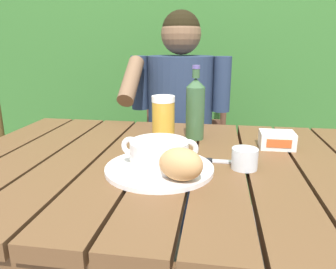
{
  "coord_description": "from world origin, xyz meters",
  "views": [
    {
      "loc": [
        0.13,
        -0.85,
        1.09
      ],
      "look_at": [
        -0.01,
        0.02,
        0.84
      ],
      "focal_mm": 34.04,
      "sensor_mm": 36.0,
      "label": 1
    }
  ],
  "objects_px": {
    "water_glass_small": "(245,159)",
    "table_knife": "(211,161)",
    "chair_near_diner": "(183,154)",
    "beer_glass": "(163,120)",
    "serving_plate": "(159,168)",
    "butter_tub": "(277,140)",
    "person_eating": "(179,120)",
    "soup_bowl": "(159,153)",
    "bread_roll": "(181,164)",
    "beer_bottle": "(195,108)"
  },
  "relations": [
    {
      "from": "bread_roll",
      "to": "butter_tub",
      "type": "distance_m",
      "value": 0.42
    },
    {
      "from": "chair_near_diner",
      "to": "table_knife",
      "type": "xyz_separation_m",
      "value": [
        0.17,
        -0.88,
        0.29
      ]
    },
    {
      "from": "chair_near_diner",
      "to": "beer_glass",
      "type": "xyz_separation_m",
      "value": [
        0.01,
        -0.73,
        0.37
      ]
    },
    {
      "from": "person_eating",
      "to": "beer_glass",
      "type": "height_order",
      "value": "person_eating"
    },
    {
      "from": "chair_near_diner",
      "to": "butter_tub",
      "type": "height_order",
      "value": "chair_near_diner"
    },
    {
      "from": "serving_plate",
      "to": "soup_bowl",
      "type": "height_order",
      "value": "soup_bowl"
    },
    {
      "from": "butter_tub",
      "to": "serving_plate",
      "type": "bearing_deg",
      "value": -143.9
    },
    {
      "from": "chair_near_diner",
      "to": "table_knife",
      "type": "bearing_deg",
      "value": -78.93
    },
    {
      "from": "serving_plate",
      "to": "water_glass_small",
      "type": "distance_m",
      "value": 0.23
    },
    {
      "from": "soup_bowl",
      "to": "butter_tub",
      "type": "distance_m",
      "value": 0.41
    },
    {
      "from": "person_eating",
      "to": "soup_bowl",
      "type": "relative_size",
      "value": 6.19
    },
    {
      "from": "chair_near_diner",
      "to": "bread_roll",
      "type": "bearing_deg",
      "value": -84.28
    },
    {
      "from": "soup_bowl",
      "to": "table_knife",
      "type": "bearing_deg",
      "value": 30.89
    },
    {
      "from": "beer_glass",
      "to": "table_knife",
      "type": "xyz_separation_m",
      "value": [
        0.16,
        -0.15,
        -0.08
      ]
    },
    {
      "from": "water_glass_small",
      "to": "butter_tub",
      "type": "relative_size",
      "value": 0.66
    },
    {
      "from": "serving_plate",
      "to": "beer_bottle",
      "type": "height_order",
      "value": "beer_bottle"
    },
    {
      "from": "soup_bowl",
      "to": "beer_glass",
      "type": "height_order",
      "value": "beer_glass"
    },
    {
      "from": "soup_bowl",
      "to": "beer_glass",
      "type": "relative_size",
      "value": 1.26
    },
    {
      "from": "chair_near_diner",
      "to": "bread_roll",
      "type": "relative_size",
      "value": 7.69
    },
    {
      "from": "serving_plate",
      "to": "water_glass_small",
      "type": "height_order",
      "value": "water_glass_small"
    },
    {
      "from": "serving_plate",
      "to": "butter_tub",
      "type": "height_order",
      "value": "butter_tub"
    },
    {
      "from": "serving_plate",
      "to": "bread_roll",
      "type": "distance_m",
      "value": 0.11
    },
    {
      "from": "person_eating",
      "to": "serving_plate",
      "type": "distance_m",
      "value": 0.76
    },
    {
      "from": "water_glass_small",
      "to": "table_knife",
      "type": "relative_size",
      "value": 0.45
    },
    {
      "from": "soup_bowl",
      "to": "butter_tub",
      "type": "relative_size",
      "value": 1.9
    },
    {
      "from": "bread_roll",
      "to": "butter_tub",
      "type": "bearing_deg",
      "value": 49.77
    },
    {
      "from": "bread_roll",
      "to": "table_knife",
      "type": "bearing_deg",
      "value": 66.19
    },
    {
      "from": "bread_roll",
      "to": "chair_near_diner",
      "type": "bearing_deg",
      "value": 95.72
    },
    {
      "from": "table_knife",
      "to": "butter_tub",
      "type": "bearing_deg",
      "value": 39.2
    },
    {
      "from": "bread_roll",
      "to": "water_glass_small",
      "type": "distance_m",
      "value": 0.2
    },
    {
      "from": "beer_bottle",
      "to": "butter_tub",
      "type": "bearing_deg",
      "value": -13.14
    },
    {
      "from": "chair_near_diner",
      "to": "soup_bowl",
      "type": "bearing_deg",
      "value": -87.67
    },
    {
      "from": "soup_bowl",
      "to": "bread_roll",
      "type": "distance_m",
      "value": 0.1
    },
    {
      "from": "soup_bowl",
      "to": "beer_bottle",
      "type": "height_order",
      "value": "beer_bottle"
    },
    {
      "from": "serving_plate",
      "to": "butter_tub",
      "type": "distance_m",
      "value": 0.41
    },
    {
      "from": "chair_near_diner",
      "to": "serving_plate",
      "type": "xyz_separation_m",
      "value": [
        0.04,
        -0.96,
        0.29
      ]
    },
    {
      "from": "water_glass_small",
      "to": "bread_roll",
      "type": "bearing_deg",
      "value": -141.36
    },
    {
      "from": "chair_near_diner",
      "to": "soup_bowl",
      "type": "distance_m",
      "value": 1.01
    },
    {
      "from": "soup_bowl",
      "to": "water_glass_small",
      "type": "distance_m",
      "value": 0.23
    },
    {
      "from": "serving_plate",
      "to": "beer_glass",
      "type": "relative_size",
      "value": 1.78
    },
    {
      "from": "water_glass_small",
      "to": "table_knife",
      "type": "bearing_deg",
      "value": 160.75
    },
    {
      "from": "water_glass_small",
      "to": "table_knife",
      "type": "height_order",
      "value": "water_glass_small"
    },
    {
      "from": "serving_plate",
      "to": "table_knife",
      "type": "xyz_separation_m",
      "value": [
        0.13,
        0.08,
        -0.0
      ]
    },
    {
      "from": "water_glass_small",
      "to": "table_knife",
      "type": "distance_m",
      "value": 0.1
    },
    {
      "from": "chair_near_diner",
      "to": "water_glass_small",
      "type": "bearing_deg",
      "value": -74.09
    },
    {
      "from": "beer_bottle",
      "to": "water_glass_small",
      "type": "height_order",
      "value": "beer_bottle"
    },
    {
      "from": "person_eating",
      "to": "beer_bottle",
      "type": "bearing_deg",
      "value": -76.31
    },
    {
      "from": "butter_tub",
      "to": "chair_near_diner",
      "type": "bearing_deg",
      "value": 117.65
    },
    {
      "from": "water_glass_small",
      "to": "table_knife",
      "type": "xyz_separation_m",
      "value": [
        -0.09,
        0.03,
        -0.02
      ]
    },
    {
      "from": "table_knife",
      "to": "beer_glass",
      "type": "bearing_deg",
      "value": 136.94
    }
  ]
}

